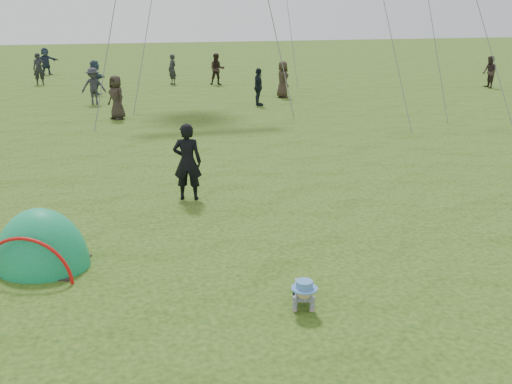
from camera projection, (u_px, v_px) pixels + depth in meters
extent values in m
plane|color=#1D3B0F|center=(273.00, 329.00, 7.81)|extent=(140.00, 140.00, 0.00)
ellipsoid|color=#088551|center=(44.00, 266.00, 9.70)|extent=(1.96, 1.80, 2.06)
imported|color=black|center=(187.00, 162.00, 12.87)|extent=(0.74, 0.60, 1.77)
imported|color=black|center=(39.00, 69.00, 32.56)|extent=(0.66, 0.44, 1.79)
imported|color=black|center=(217.00, 69.00, 32.55)|extent=(0.94, 0.78, 1.77)
imported|color=#31261D|center=(283.00, 79.00, 27.87)|extent=(0.64, 0.91, 1.76)
imported|color=#29384B|center=(95.00, 77.00, 28.99)|extent=(0.95, 1.67, 1.72)
imported|color=#232428|center=(172.00, 69.00, 32.75)|extent=(0.63, 0.73, 1.70)
imported|color=black|center=(258.00, 87.00, 25.51)|extent=(0.48, 1.01, 1.67)
imported|color=#2A2B32|center=(93.00, 86.00, 25.89)|extent=(1.07, 0.62, 1.65)
imported|color=#2C241E|center=(116.00, 97.00, 22.40)|extent=(0.91, 1.00, 1.71)
imported|color=#253047|center=(46.00, 61.00, 37.52)|extent=(1.70, 1.11, 1.75)
imported|color=#332624|center=(490.00, 72.00, 31.29)|extent=(0.80, 0.95, 1.73)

